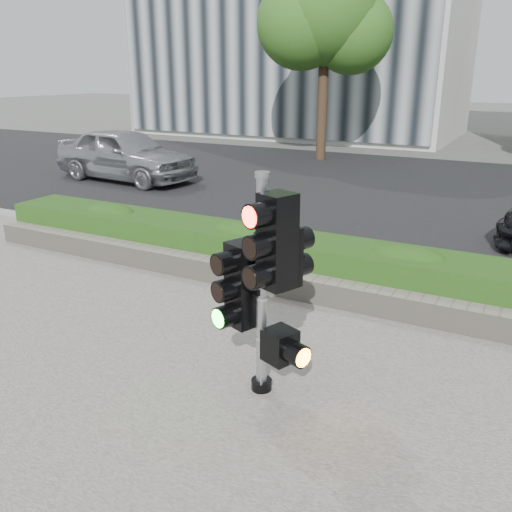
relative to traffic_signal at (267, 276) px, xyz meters
The scene contains 9 objects.
ground 1.59m from the traffic_signal, 148.59° to the left, with size 120.00×120.00×0.00m, color #51514C.
sidewalk 2.51m from the traffic_signal, 111.73° to the right, with size 16.00×11.00×0.03m, color #9E9389.
road 10.60m from the traffic_signal, 94.37° to the left, with size 60.00×13.00×0.02m, color black.
curb 3.92m from the traffic_signal, 102.42° to the left, with size 60.00×0.25×0.12m, color gray.
stone_wall 2.74m from the traffic_signal, 108.54° to the left, with size 12.00×0.32×0.34m, color gray.
hedge 3.27m from the traffic_signal, 104.77° to the left, with size 12.00×1.00×0.68m, color #3E7925.
tree_left 16.40m from the traffic_signal, 109.47° to the left, with size 4.61×4.03×7.34m.
traffic_signal is the anchor object (origin of this frame).
car_silver 12.17m from the traffic_signal, 137.30° to the left, with size 1.85×4.60×1.57m, color #A6A7AD.
Camera 1 is at (3.00, -4.85, 3.15)m, focal length 38.00 mm.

